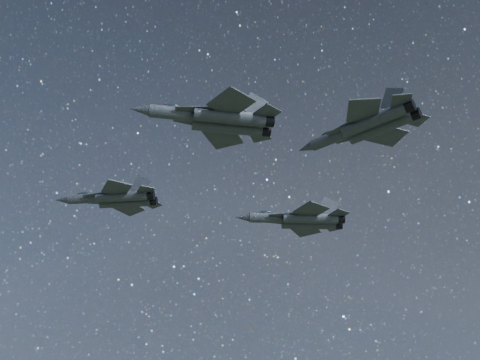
# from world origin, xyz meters

# --- Properties ---
(jet_lead) EXTENTS (18.01, 12.46, 4.52)m
(jet_lead) POSITION_xyz_m (-23.92, 6.03, 161.45)
(jet_lead) COLOR #2E333A
(jet_left) EXTENTS (20.21, 13.62, 5.10)m
(jet_left) POSITION_xyz_m (4.16, 21.97, 161.61)
(jet_left) COLOR #2E333A
(jet_right) EXTENTS (18.91, 12.38, 4.87)m
(jet_right) POSITION_xyz_m (-1.08, -11.45, 160.70)
(jet_right) COLOR #2E333A
(jet_slot) EXTENTS (18.26, 12.08, 4.66)m
(jet_slot) POSITION_xyz_m (17.50, -4.02, 161.30)
(jet_slot) COLOR #2E333A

